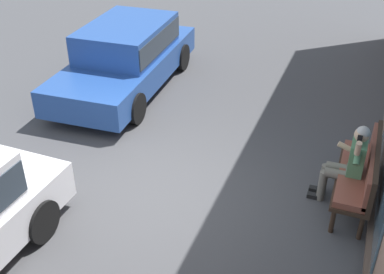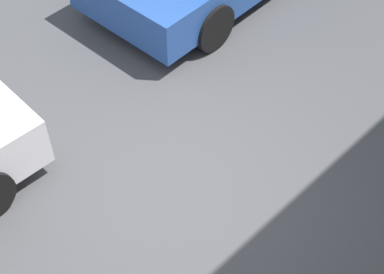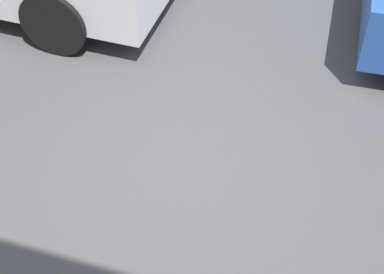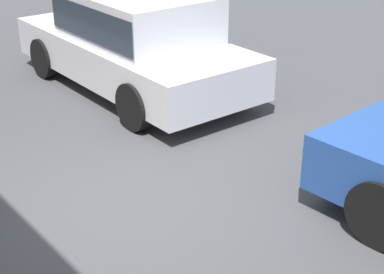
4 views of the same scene
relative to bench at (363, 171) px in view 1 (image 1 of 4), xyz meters
The scene contains 4 objects.
ground_plane 3.10m from the bench, 72.18° to the right, with size 60.00×60.00×0.00m, color #424244.
bench is the anchor object (origin of this frame).
person_on_phone 0.26m from the bench, 82.04° to the right, with size 0.73×0.74×1.37m.
parked_car_near 5.82m from the bench, 115.18° to the right, with size 4.59×2.06×1.46m.
Camera 1 is at (5.49, 2.60, 4.82)m, focal length 45.00 mm.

